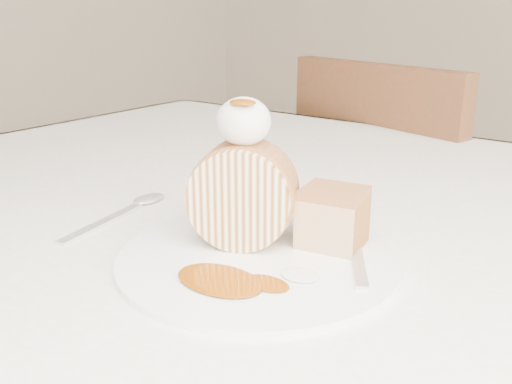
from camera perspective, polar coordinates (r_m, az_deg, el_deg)
The scene contains 10 objects.
table at distance 0.69m, azimuth 10.04°, elevation -8.69°, with size 1.40×0.90×0.75m.
chair_far at distance 1.29m, azimuth 13.88°, elevation -3.94°, with size 0.50×0.50×0.86m.
plate at distance 0.52m, azimuth 0.23°, elevation -6.60°, with size 0.25×0.25×0.01m, color white.
roulade_slice at distance 0.52m, azimuth -1.36°, elevation -0.31°, with size 0.09×0.09×0.05m, color #FFE1B1.
cake_chunk at distance 0.53m, azimuth 7.66°, elevation -2.88°, with size 0.06×0.05×0.05m, color #B07542.
whipped_cream at distance 0.51m, azimuth -1.25°, elevation 7.08°, with size 0.05×0.05×0.04m, color silver.
caramel_drizzle at distance 0.49m, azimuth -1.34°, elevation 9.57°, with size 0.02×0.02×0.01m, color #843B05.
caramel_pool at distance 0.47m, azimuth -3.66°, elevation -8.75°, with size 0.08×0.05×0.00m, color #843B05, non-canonical shape.
fork at distance 0.51m, azimuth 10.12°, elevation -6.64°, with size 0.02×0.15×0.00m, color silver.
spoon at distance 0.62m, azimuth -15.09°, elevation -3.00°, with size 0.02×0.15×0.00m, color silver.
Camera 1 is at (0.26, -0.36, 0.97)m, focal length 40.00 mm.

